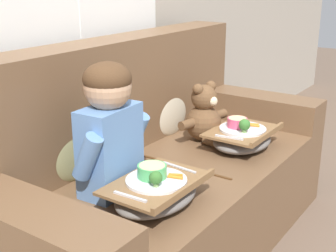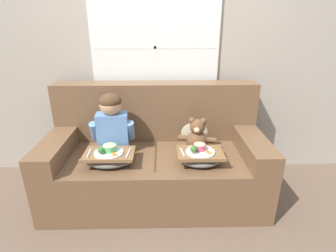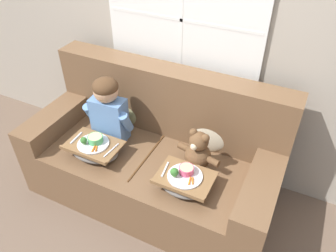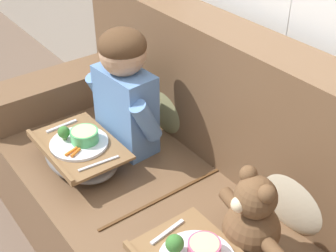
# 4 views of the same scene
# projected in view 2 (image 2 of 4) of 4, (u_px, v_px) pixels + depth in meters

# --- Properties ---
(ground_plane) EXTENTS (14.00, 14.00, 0.00)m
(ground_plane) POSITION_uv_depth(u_px,v_px,m) (156.00, 195.00, 2.55)
(ground_plane) COLOR brown
(wall_back_with_window) EXTENTS (8.00, 0.08, 2.60)m
(wall_back_with_window) POSITION_uv_depth(u_px,v_px,m) (155.00, 51.00, 2.61)
(wall_back_with_window) COLOR #A89E8E
(wall_back_with_window) RESTS_ON ground_plane
(couch) EXTENTS (1.95, 0.90, 1.03)m
(couch) POSITION_uv_depth(u_px,v_px,m) (156.00, 158.00, 2.49)
(couch) COLOR brown
(couch) RESTS_ON ground_plane
(throw_pillow_behind_child) EXTENTS (0.33, 0.16, 0.35)m
(throw_pillow_behind_child) POSITION_uv_depth(u_px,v_px,m) (117.00, 126.00, 2.56)
(throw_pillow_behind_child) COLOR #898456
(throw_pillow_behind_child) RESTS_ON couch
(throw_pillow_behind_teddy) EXTENTS (0.35, 0.17, 0.36)m
(throw_pillow_behind_teddy) POSITION_uv_depth(u_px,v_px,m) (194.00, 125.00, 2.58)
(throw_pillow_behind_teddy) COLOR #C1B293
(throw_pillow_behind_teddy) RESTS_ON couch
(child_figure) EXTENTS (0.39, 0.20, 0.55)m
(child_figure) POSITION_uv_depth(u_px,v_px,m) (112.00, 121.00, 2.29)
(child_figure) COLOR #5B84BC
(child_figure) RESTS_ON couch
(teddy_bear) EXTENTS (0.35, 0.25, 0.32)m
(teddy_bear) POSITION_uv_depth(u_px,v_px,m) (197.00, 137.00, 2.36)
(teddy_bear) COLOR brown
(teddy_bear) RESTS_ON couch
(lap_tray_child) EXTENTS (0.41, 0.28, 0.17)m
(lap_tray_child) POSITION_uv_depth(u_px,v_px,m) (109.00, 158.00, 2.16)
(lap_tray_child) COLOR slate
(lap_tray_child) RESTS_ON child_figure
(lap_tray_teddy) EXTENTS (0.38, 0.29, 0.18)m
(lap_tray_teddy) POSITION_uv_depth(u_px,v_px,m) (200.00, 157.00, 2.18)
(lap_tray_teddy) COLOR slate
(lap_tray_teddy) RESTS_ON teddy_bear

